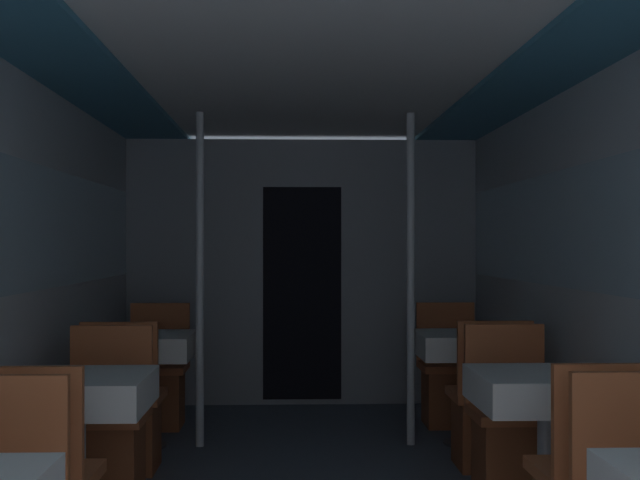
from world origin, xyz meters
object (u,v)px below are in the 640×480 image
at_px(dining_table_left_1, 76,398).
at_px(dining_table_right_1, 547,395).
at_px(chair_left_near_2, 125,423).
at_px(chair_right_far_2, 450,386).
at_px(chair_left_far_1, 105,445).
at_px(chair_right_near_2, 488,420).
at_px(chair_left_far_2, 157,388).
at_px(dining_table_right_2, 467,349).
at_px(dining_table_left_2, 142,350).
at_px(support_pole_right_2, 411,279).
at_px(support_pole_left_2, 200,279).
at_px(chair_right_far_1, 512,441).

distance_m(dining_table_left_1, dining_table_right_1, 2.11).
bearing_deg(chair_left_near_2, chair_right_far_2, 30.63).
bearing_deg(chair_right_far_2, chair_left_far_1, 40.52).
height_order(chair_right_near_2, chair_right_far_2, same).
distance_m(chair_left_far_2, dining_table_right_2, 2.23).
distance_m(chair_left_near_2, dining_table_right_2, 2.23).
xyz_separation_m(dining_table_right_1, chair_right_near_2, (-0.00, 1.18, -0.35)).
xyz_separation_m(dining_table_left_2, support_pole_right_2, (1.74, 0.00, 0.46)).
height_order(dining_table_left_1, support_pole_left_2, support_pole_left_2).
relative_size(chair_left_far_1, dining_table_right_1, 1.20).
distance_m(dining_table_left_1, support_pole_right_2, 2.55).
bearing_deg(chair_right_far_1, support_pole_right_2, -72.61).
bearing_deg(chair_right_far_2, dining_table_left_1, 49.01).
bearing_deg(chair_right_near_2, chair_left_near_2, 180.00).
xyz_separation_m(chair_left_far_1, chair_right_far_1, (2.11, 0.00, 0.00)).
relative_size(dining_table_left_2, chair_right_far_2, 0.83).
relative_size(chair_left_near_2, chair_right_near_2, 1.00).
bearing_deg(chair_right_far_2, dining_table_right_1, 90.00).
bearing_deg(support_pole_left_2, support_pole_right_2, 0.00).
bearing_deg(dining_table_left_1, dining_table_right_1, 0.00).
relative_size(dining_table_right_1, dining_table_right_2, 1.00).
distance_m(dining_table_right_1, chair_right_near_2, 1.23).
relative_size(dining_table_right_1, support_pole_right_2, 0.34).
distance_m(dining_table_left_2, support_pole_right_2, 1.80).
height_order(chair_right_far_2, support_pole_right_2, support_pole_right_2).
relative_size(chair_left_far_1, chair_right_near_2, 1.00).
distance_m(dining_table_left_1, chair_left_far_1, 0.72).
bearing_deg(chair_left_far_1, dining_table_right_1, 163.51).
bearing_deg(dining_table_right_2, chair_right_far_2, 90.00).
bearing_deg(dining_table_right_1, support_pole_right_2, 101.57).
height_order(dining_table_left_1, chair_left_far_2, chair_left_far_2).
bearing_deg(support_pole_left_2, chair_right_far_1, -34.11).
distance_m(dining_table_left_2, chair_left_far_2, 0.72).
relative_size(chair_right_far_1, dining_table_right_2, 1.20).
height_order(chair_left_far_1, chair_right_near_2, same).
xyz_separation_m(dining_table_left_2, dining_table_right_2, (2.11, 0.00, 0.00)).
distance_m(dining_table_left_1, dining_table_left_2, 1.81).
bearing_deg(chair_right_far_1, dining_table_left_1, 16.49).
relative_size(support_pole_left_2, dining_table_right_2, 2.98).
bearing_deg(chair_left_far_2, dining_table_left_2, 90.00).
height_order(dining_table_left_1, dining_table_right_1, same).
bearing_deg(support_pole_right_2, chair_right_far_1, -72.61).
bearing_deg(chair_right_far_2, support_pole_left_2, 19.74).
relative_size(dining_table_left_2, chair_left_near_2, 0.83).
bearing_deg(support_pole_right_2, support_pole_left_2, 180.00).
distance_m(chair_left_far_2, dining_table_right_1, 3.24).
bearing_deg(dining_table_left_1, chair_left_near_2, 90.00).
height_order(dining_table_left_2, dining_table_right_2, same).
relative_size(chair_left_far_1, chair_right_far_2, 1.00).
distance_m(dining_table_left_2, dining_table_right_2, 2.11).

